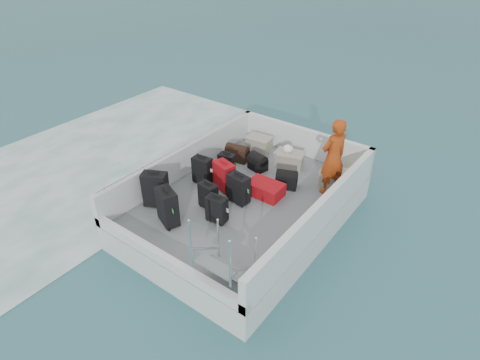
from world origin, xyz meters
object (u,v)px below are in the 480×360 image
object	(u,v)px
suitcase_4	(208,196)
suitcase_5	(224,176)
crate_0	(259,144)
suitcase_6	(217,209)
suitcase_1	(202,170)
crate_1	(290,161)
suitcase_0	(156,190)
crate_2	(287,159)
passenger	(333,157)
suitcase_8	(265,189)
suitcase_7	(239,189)
suitcase_3	(168,207)
suitcase_2	(227,164)
crate_3	(335,179)

from	to	relation	value
suitcase_4	suitcase_5	size ratio (longest dim) A/B	0.87
crate_0	suitcase_6	bearing A→B (deg)	-71.31
suitcase_1	crate_1	size ratio (longest dim) A/B	1.08
suitcase_0	crate_2	size ratio (longest dim) A/B	1.42
crate_2	passenger	distance (m)	1.55
crate_0	suitcase_8	bearing A→B (deg)	-51.75
suitcase_5	suitcase_6	world-z (taller)	suitcase_5
crate_2	passenger	bearing A→B (deg)	-18.13
suitcase_7	crate_0	world-z (taller)	suitcase_7
suitcase_4	passenger	xyz separation A→B (m)	(1.72, 2.02, 0.57)
suitcase_5	crate_1	size ratio (longest dim) A/B	1.12
suitcase_1	suitcase_3	distance (m)	1.54
suitcase_2	crate_0	distance (m)	1.41
suitcase_4	crate_2	xyz separation A→B (m)	(0.40, 2.45, -0.12)
suitcase_3	suitcase_4	bearing A→B (deg)	93.01
suitcase_3	suitcase_5	world-z (taller)	suitcase_3
suitcase_5	suitcase_6	bearing A→B (deg)	-42.84
suitcase_3	suitcase_5	size ratio (longest dim) A/B	1.14
suitcase_8	crate_2	distance (m)	1.40
suitcase_6	crate_3	distance (m)	2.85
suitcase_7	suitcase_8	bearing A→B (deg)	67.34
suitcase_3	suitcase_7	world-z (taller)	suitcase_3
suitcase_1	crate_1	distance (m)	2.16
crate_3	passenger	xyz separation A→B (m)	(0.01, -0.29, 0.67)
suitcase_2	crate_3	world-z (taller)	suitcase_2
suitcase_7	suitcase_1	bearing A→B (deg)	-178.58
suitcase_4	crate_1	distance (m)	2.47
suitcase_1	suitcase_7	bearing A→B (deg)	-11.11
passenger	suitcase_3	bearing A→B (deg)	-9.42
suitcase_6	crate_2	distance (m)	2.69
suitcase_7	crate_2	distance (m)	1.92
suitcase_8	crate_1	bearing A→B (deg)	6.62
suitcase_7	crate_3	xyz separation A→B (m)	(1.34, 1.77, -0.14)
suitcase_1	suitcase_6	size ratio (longest dim) A/B	1.14
suitcase_4	crate_2	bearing A→B (deg)	87.21
crate_0	crate_1	xyz separation A→B (m)	(1.07, -0.24, 0.00)
suitcase_4	crate_3	bearing A→B (deg)	59.82
suitcase_6	crate_1	xyz separation A→B (m)	(0.09, 2.65, -0.10)
suitcase_2	suitcase_3	size ratio (longest dim) A/B	0.71
suitcase_1	suitcase_6	bearing A→B (deg)	-43.09
suitcase_6	crate_3	xyz separation A→B (m)	(1.30, 2.54, -0.10)
crate_1	passenger	bearing A→B (deg)	-17.91
suitcase_5	crate_1	world-z (taller)	suitcase_5
crate_1	passenger	xyz separation A→B (m)	(1.21, -0.39, 0.68)
suitcase_5	suitcase_7	world-z (taller)	suitcase_5
suitcase_2	crate_3	distance (m)	2.46
suitcase_7	crate_0	xyz separation A→B (m)	(-0.93, 2.12, -0.14)
suitcase_1	crate_0	xyz separation A→B (m)	(0.16, 2.01, -0.14)
crate_3	crate_0	bearing A→B (deg)	171.37
suitcase_2	suitcase_7	distance (m)	1.13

